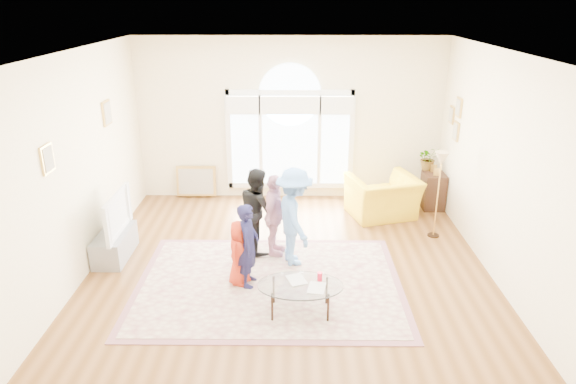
{
  "coord_description": "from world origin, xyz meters",
  "views": [
    {
      "loc": [
        0.06,
        -6.93,
        3.88
      ],
      "look_at": [
        -0.01,
        0.3,
        1.11
      ],
      "focal_mm": 32.0,
      "sensor_mm": 36.0,
      "label": 1
    }
  ],
  "objects_px": {
    "tv_console": "(115,245)",
    "coffee_table": "(300,286)",
    "television": "(111,214)",
    "area_rug": "(269,283)",
    "armchair": "(383,197)"
  },
  "relations": [
    {
      "from": "tv_console",
      "to": "coffee_table",
      "type": "relative_size",
      "value": 0.89
    },
    {
      "from": "television",
      "to": "coffee_table",
      "type": "relative_size",
      "value": 1.0
    },
    {
      "from": "area_rug",
      "to": "coffee_table",
      "type": "xyz_separation_m",
      "value": [
        0.44,
        -0.71,
        0.39
      ]
    },
    {
      "from": "television",
      "to": "armchair",
      "type": "height_order",
      "value": "television"
    },
    {
      "from": "area_rug",
      "to": "coffee_table",
      "type": "relative_size",
      "value": 3.22
    },
    {
      "from": "area_rug",
      "to": "tv_console",
      "type": "xyz_separation_m",
      "value": [
        -2.47,
        0.81,
        0.2
      ]
    },
    {
      "from": "coffee_table",
      "to": "television",
      "type": "bearing_deg",
      "value": 153.19
    },
    {
      "from": "tv_console",
      "to": "television",
      "type": "distance_m",
      "value": 0.53
    },
    {
      "from": "tv_console",
      "to": "armchair",
      "type": "bearing_deg",
      "value": 20.23
    },
    {
      "from": "coffee_table",
      "to": "area_rug",
      "type": "bearing_deg",
      "value": 122.54
    },
    {
      "from": "area_rug",
      "to": "armchair",
      "type": "bearing_deg",
      "value": 50.75
    },
    {
      "from": "armchair",
      "to": "tv_console",
      "type": "bearing_deg",
      "value": 3.82
    },
    {
      "from": "television",
      "to": "coffee_table",
      "type": "height_order",
      "value": "television"
    },
    {
      "from": "tv_console",
      "to": "television",
      "type": "bearing_deg",
      "value": 0.0
    },
    {
      "from": "television",
      "to": "tv_console",
      "type": "bearing_deg",
      "value": 180.0
    }
  ]
}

